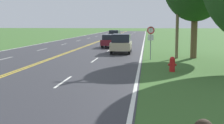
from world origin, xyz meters
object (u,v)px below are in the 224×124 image
object	(u,v)px
car_champagne_suv_nearest	(121,43)
car_maroon_suv_approaching	(111,40)
fire_hydrant	(172,64)
car_black_suv_mid_near	(115,35)
traffic_sign	(151,35)

from	to	relation	value
car_champagne_suv_nearest	car_maroon_suv_approaching	distance (m)	7.41
fire_hydrant	car_black_suv_mid_near	distance (m)	36.87
car_maroon_suv_approaching	car_black_suv_mid_near	bearing A→B (deg)	-174.63
car_black_suv_mid_near	fire_hydrant	bearing A→B (deg)	12.35
fire_hydrant	car_black_suv_mid_near	xyz separation A→B (m)	(-7.11, 36.17, 0.43)
traffic_sign	car_black_suv_mid_near	distance (m)	30.70
traffic_sign	car_champagne_suv_nearest	bearing A→B (deg)	117.98
traffic_sign	car_maroon_suv_approaching	bearing A→B (deg)	110.22
traffic_sign	car_black_suv_mid_near	world-z (taller)	traffic_sign
fire_hydrant	car_maroon_suv_approaching	xyz separation A→B (m)	(-5.69, 18.28, 0.39)
car_champagne_suv_nearest	car_maroon_suv_approaching	bearing A→B (deg)	-166.61
fire_hydrant	car_champagne_suv_nearest	distance (m)	11.77
traffic_sign	car_black_suv_mid_near	xyz separation A→B (m)	(-5.92, 30.11, -1.05)
car_champagne_suv_nearest	traffic_sign	bearing A→B (deg)	27.11
traffic_sign	car_champagne_suv_nearest	distance (m)	5.78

